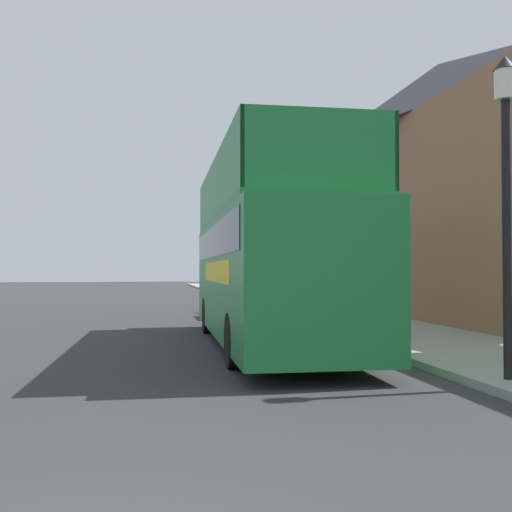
# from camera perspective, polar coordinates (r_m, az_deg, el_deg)

# --- Properties ---
(ground_plane) EXTENTS (144.00, 144.00, 0.00)m
(ground_plane) POSITION_cam_1_polar(r_m,az_deg,el_deg) (24.09, -11.82, -5.55)
(ground_plane) COLOR #333335
(sidewalk) EXTENTS (3.74, 108.00, 0.14)m
(sidewalk) POSITION_cam_1_polar(r_m,az_deg,el_deg) (22.11, 7.34, -5.77)
(sidewalk) COLOR #999993
(sidewalk) RESTS_ON ground_plane
(brick_terrace_rear) EXTENTS (6.00, 20.06, 10.12)m
(brick_terrace_rear) POSITION_cam_1_polar(r_m,az_deg,el_deg) (25.33, 17.02, 6.15)
(brick_terrace_rear) COLOR #9E664C
(brick_terrace_rear) RESTS_ON ground_plane
(tour_bus) EXTENTS (2.77, 10.34, 4.29)m
(tour_bus) POSITION_cam_1_polar(r_m,az_deg,el_deg) (14.03, 1.04, -0.84)
(tour_bus) COLOR #1E7A38
(tour_bus) RESTS_ON ground_plane
(parked_car_ahead_of_bus) EXTENTS (1.91, 4.59, 1.46)m
(parked_car_ahead_of_bus) POSITION_cam_1_polar(r_m,az_deg,el_deg) (22.46, -0.98, -4.13)
(parked_car_ahead_of_bus) COLOR black
(parked_car_ahead_of_bus) RESTS_ON ground_plane
(lamp_post_nearest) EXTENTS (0.35, 0.35, 4.86)m
(lamp_post_nearest) POSITION_cam_1_polar(r_m,az_deg,el_deg) (9.85, 22.71, 8.78)
(lamp_post_nearest) COLOR black
(lamp_post_nearest) RESTS_ON sidewalk
(lamp_post_second) EXTENTS (0.35, 0.35, 4.44)m
(lamp_post_second) POSITION_cam_1_polar(r_m,az_deg,el_deg) (17.53, 7.73, 3.41)
(lamp_post_second) COLOR black
(lamp_post_second) RESTS_ON sidewalk
(lamp_post_third) EXTENTS (0.35, 0.35, 4.39)m
(lamp_post_third) POSITION_cam_1_polar(r_m,az_deg,el_deg) (25.67, 1.48, 1.79)
(lamp_post_third) COLOR black
(lamp_post_third) RESTS_ON sidewalk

